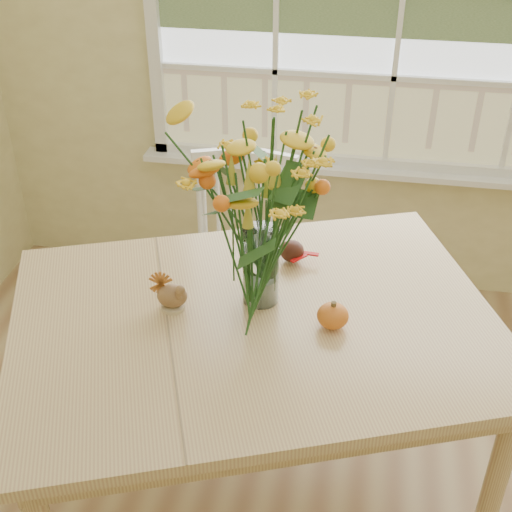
# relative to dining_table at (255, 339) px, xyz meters

# --- Properties ---
(wall_back) EXTENTS (4.00, 0.02, 2.70)m
(wall_back) POSITION_rel_dining_table_xyz_m (0.39, 1.47, 0.62)
(wall_back) COLOR #D4C888
(wall_back) RESTS_ON floor
(dining_table) EXTENTS (1.82, 1.57, 0.82)m
(dining_table) POSITION_rel_dining_table_xyz_m (0.00, 0.00, 0.00)
(dining_table) COLOR tan
(dining_table) RESTS_ON floor
(windsor_chair) EXTENTS (0.47, 0.45, 0.96)m
(windsor_chair) POSITION_rel_dining_table_xyz_m (-0.19, 0.78, -0.19)
(windsor_chair) COLOR white
(windsor_chair) RESTS_ON floor
(flower_vase) EXTENTS (0.56, 0.56, 0.66)m
(flower_vase) POSITION_rel_dining_table_xyz_m (0.00, 0.10, 0.49)
(flower_vase) COLOR white
(flower_vase) RESTS_ON dining_table
(pumpkin) EXTENTS (0.10, 0.10, 0.08)m
(pumpkin) POSITION_rel_dining_table_xyz_m (0.25, -0.01, 0.13)
(pumpkin) COLOR #D05318
(pumpkin) RESTS_ON dining_table
(turkey_figurine) EXTENTS (0.11, 0.08, 0.12)m
(turkey_figurine) POSITION_rel_dining_table_xyz_m (-0.27, -0.00, 0.14)
(turkey_figurine) COLOR #CCB78C
(turkey_figurine) RESTS_ON dining_table
(dark_gourd) EXTENTS (0.13, 0.09, 0.08)m
(dark_gourd) POSITION_rel_dining_table_xyz_m (0.07, 0.34, 0.13)
(dark_gourd) COLOR #38160F
(dark_gourd) RESTS_ON dining_table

